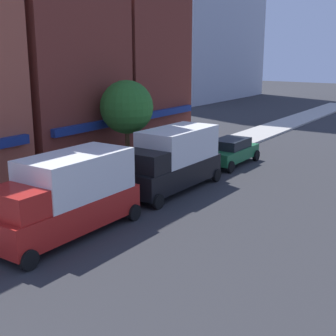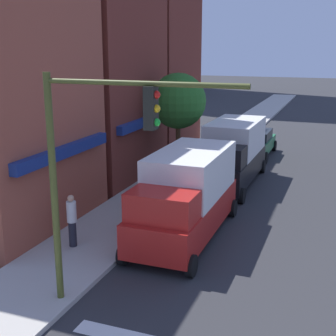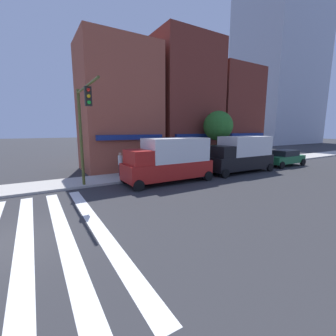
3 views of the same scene
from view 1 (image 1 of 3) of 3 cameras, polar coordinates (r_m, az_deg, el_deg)
name	(u,v)px [view 1 (image 1 of 3)]	position (r m, az deg, el deg)	size (l,w,h in m)	color
storefront_row	(51,70)	(25.92, -14.02, 11.51)	(20.29, 5.30, 12.68)	#9E4C38
box_truck_red	(67,195)	(17.75, -12.26, -3.19)	(6.21, 2.42, 3.04)	#B21E19
box_truck_black	(172,159)	(23.02, 0.50, 1.12)	(6.22, 2.42, 3.04)	black
sedan_green	(231,151)	(28.65, 7.65, 2.07)	(4.41, 2.02, 1.59)	#1E6638
pedestrian_green_top	(148,159)	(25.22, -2.44, 1.06)	(0.32, 0.32, 1.77)	#23232D
fire_hydrant	(26,215)	(18.94, -16.90, -5.49)	(0.24, 0.24, 0.84)	red
street_tree	(127,107)	(24.25, -5.06, 7.37)	(2.75, 2.75, 5.18)	brown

